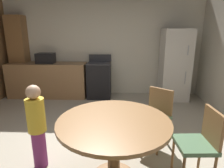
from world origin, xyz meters
name	(u,v)px	position (x,y,z in m)	size (l,w,h in m)	color
ground_plane	(87,154)	(0.00, 0.00, 0.00)	(14.00, 14.00, 0.00)	#A89E89
wall_back	(103,45)	(0.00, 2.92, 1.35)	(5.52, 0.12, 2.70)	silver
kitchen_counter	(48,80)	(-1.44, 2.52, 0.45)	(2.04, 0.60, 0.90)	#9E754C
pantry_column	(20,56)	(-2.24, 2.70, 1.05)	(0.44, 0.36, 2.10)	olive
oven_range	(99,80)	(-0.07, 2.52, 0.47)	(0.60, 0.60, 1.10)	black
refrigerator	(175,65)	(1.84, 2.47, 0.88)	(0.68, 0.68, 1.76)	silver
microwave	(46,58)	(-1.46, 2.52, 1.03)	(0.44, 0.32, 0.26)	black
dining_table	(114,133)	(0.40, -0.45, 0.61)	(1.24, 1.24, 0.76)	olive
chair_northeast	(156,114)	(1.01, 0.32, 0.50)	(0.56, 0.56, 0.87)	olive
chair_east	(201,140)	(1.38, -0.40, 0.50)	(0.42, 0.42, 0.87)	olive
person_child	(37,125)	(-0.56, -0.26, 0.58)	(0.26, 0.26, 1.09)	#8C337A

